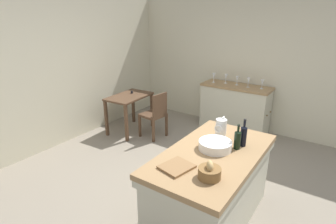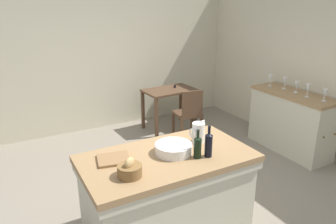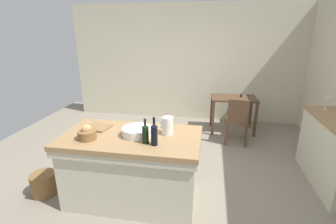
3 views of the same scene
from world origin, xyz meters
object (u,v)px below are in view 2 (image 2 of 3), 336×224
(side_cabinet, at_px, (291,122))
(wine_glass_middle, at_px, (297,85))
(wash_bowl, at_px, (174,149))
(wine_bottle_amber, at_px, (198,147))
(wine_glass_far_left, at_px, (325,93))
(bread_basket, at_px, (130,170))
(wine_bottle_dark, at_px, (209,144))
(writing_desk, at_px, (169,96))
(wine_glass_left, at_px, (308,88))
(island_table, at_px, (167,192))
(wine_glass_far_right, at_px, (271,78))
(pitcher, at_px, (198,133))
(wine_glass_right, at_px, (285,81))
(wooden_chair, at_px, (189,113))
(cutting_board, at_px, (114,159))

(side_cabinet, xyz_separation_m, wine_glass_middle, (0.03, 0.01, 0.58))
(side_cabinet, xyz_separation_m, wash_bowl, (-2.51, -0.74, 0.44))
(wine_bottle_amber, height_order, wine_glass_far_left, wine_bottle_amber)
(bread_basket, bearing_deg, wine_glass_middle, 17.10)
(side_cabinet, xyz_separation_m, wine_bottle_dark, (-2.26, -0.95, 0.52))
(writing_desk, distance_m, wine_glass_left, 2.31)
(island_table, bearing_deg, wine_glass_far_right, 25.73)
(pitcher, xyz_separation_m, wine_glass_right, (2.21, 0.90, 0.09))
(side_cabinet, xyz_separation_m, writing_desk, (-1.21, 1.69, 0.15))
(wine_glass_right, bearing_deg, wash_bowl, -158.85)
(writing_desk, distance_m, wooden_chair, 0.62)
(wine_glass_far_right, bearing_deg, wine_glass_middle, -83.52)
(wash_bowl, bearing_deg, island_table, -168.21)
(wine_glass_right, bearing_deg, wine_glass_left, -96.84)
(island_table, xyz_separation_m, wine_glass_far_left, (2.61, 0.28, 0.58))
(writing_desk, xyz_separation_m, wooden_chair, (0.04, -0.60, -0.14))
(wine_bottle_dark, height_order, wine_glass_left, wine_bottle_dark)
(pitcher, relative_size, bread_basket, 1.24)
(side_cabinet, distance_m, wash_bowl, 2.65)
(side_cabinet, bearing_deg, wine_glass_right, 80.09)
(wash_bowl, relative_size, wine_glass_right, 1.94)
(wooden_chair, bearing_deg, pitcher, -119.79)
(cutting_board, distance_m, wine_glass_left, 3.08)
(pitcher, height_order, wine_bottle_amber, wine_bottle_amber)
(side_cabinet, xyz_separation_m, wooden_chair, (-1.17, 1.09, 0.01))
(island_table, bearing_deg, wine_bottle_dark, -31.11)
(side_cabinet, relative_size, wine_glass_far_left, 7.89)
(wine_glass_far_left, relative_size, wine_glass_left, 0.90)
(wine_glass_middle, bearing_deg, wine_bottle_dark, -157.15)
(pitcher, distance_m, cutting_board, 0.90)
(wash_bowl, xyz_separation_m, wine_glass_right, (2.55, 0.99, 0.15))
(cutting_board, distance_m, wine_glass_far_left, 3.10)
(wine_glass_far_left, distance_m, wine_glass_far_right, 0.95)
(wooden_chair, height_order, wine_glass_far_left, wine_glass_far_left)
(island_table, relative_size, side_cabinet, 1.22)
(wine_glass_left, distance_m, wine_glass_right, 0.48)
(wash_bowl, bearing_deg, writing_desk, 61.90)
(side_cabinet, height_order, wine_glass_middle, wine_glass_middle)
(wash_bowl, bearing_deg, cutting_board, 166.36)
(wine_glass_middle, bearing_deg, wooden_chair, 137.99)
(bread_basket, xyz_separation_m, wine_glass_far_left, (3.07, 0.46, 0.13))
(bread_basket, xyz_separation_m, wine_bottle_amber, (0.68, 0.01, 0.05))
(cutting_board, relative_size, wine_glass_right, 1.57)
(wash_bowl, relative_size, wine_bottle_amber, 1.27)
(bread_basket, relative_size, wine_bottle_dark, 0.66)
(side_cabinet, relative_size, wine_bottle_dark, 4.26)
(wine_glass_far_left, height_order, wine_glass_far_right, wine_glass_far_right)
(wash_bowl, distance_m, wine_bottle_dark, 0.34)
(wash_bowl, bearing_deg, wine_glass_middle, 16.42)
(wine_glass_middle, height_order, wine_glass_far_right, wine_glass_far_right)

